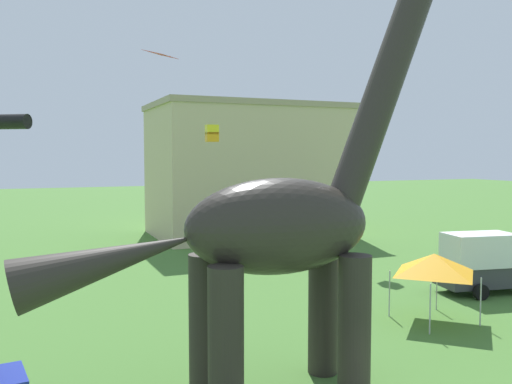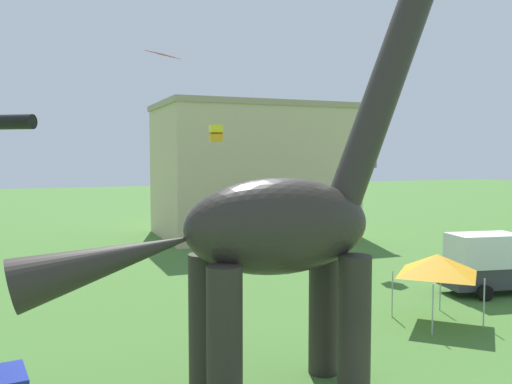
{
  "view_description": "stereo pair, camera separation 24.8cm",
  "coord_description": "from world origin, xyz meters",
  "px_view_note": "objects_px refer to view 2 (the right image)",
  "views": [
    {
      "loc": [
        -7.99,
        -10.1,
        7.28
      ],
      "look_at": [
        -1.48,
        5.45,
        6.15
      ],
      "focal_mm": 38.0,
      "sensor_mm": 36.0,
      "label": 1
    },
    {
      "loc": [
        -7.76,
        -10.19,
        7.28
      ],
      "look_at": [
        -1.48,
        5.45,
        6.15
      ],
      "focal_mm": 38.0,
      "sensor_mm": 36.0,
      "label": 2
    }
  ],
  "objects_px": {
    "dinosaur_sculpture": "(277,226)",
    "kite_trailing": "(216,133)",
    "kite_near_low": "(5,122)",
    "parked_box_truck": "(494,262)",
    "festival_canopy_tent": "(437,264)",
    "kite_high_left": "(367,158)",
    "kite_far_right": "(163,55)"
  },
  "relations": [
    {
      "from": "dinosaur_sculpture",
      "to": "kite_high_left",
      "type": "bearing_deg",
      "value": 24.65
    },
    {
      "from": "kite_high_left",
      "to": "kite_far_right",
      "type": "bearing_deg",
      "value": -154.5
    },
    {
      "from": "kite_trailing",
      "to": "kite_high_left",
      "type": "height_order",
      "value": "kite_trailing"
    },
    {
      "from": "dinosaur_sculpture",
      "to": "kite_trailing",
      "type": "bearing_deg",
      "value": 53.95
    },
    {
      "from": "dinosaur_sculpture",
      "to": "kite_trailing",
      "type": "height_order",
      "value": "dinosaur_sculpture"
    },
    {
      "from": "kite_high_left",
      "to": "festival_canopy_tent",
      "type": "bearing_deg",
      "value": -108.75
    },
    {
      "from": "dinosaur_sculpture",
      "to": "parked_box_truck",
      "type": "distance_m",
      "value": 17.41
    },
    {
      "from": "kite_high_left",
      "to": "kite_near_low",
      "type": "bearing_deg",
      "value": 167.33
    },
    {
      "from": "parked_box_truck",
      "to": "kite_trailing",
      "type": "bearing_deg",
      "value": 150.8
    },
    {
      "from": "kite_trailing",
      "to": "dinosaur_sculpture",
      "type": "bearing_deg",
      "value": -101.52
    },
    {
      "from": "festival_canopy_tent",
      "to": "kite_high_left",
      "type": "relative_size",
      "value": 2.5
    },
    {
      "from": "parked_box_truck",
      "to": "kite_far_right",
      "type": "height_order",
      "value": "kite_far_right"
    },
    {
      "from": "parked_box_truck",
      "to": "kite_near_low",
      "type": "xyz_separation_m",
      "value": [
        -23.96,
        13.44,
        7.61
      ]
    },
    {
      "from": "dinosaur_sculpture",
      "to": "parked_box_truck",
      "type": "relative_size",
      "value": 2.43
    },
    {
      "from": "festival_canopy_tent",
      "to": "kite_near_low",
      "type": "bearing_deg",
      "value": 137.5
    },
    {
      "from": "dinosaur_sculpture",
      "to": "kite_far_right",
      "type": "xyz_separation_m",
      "value": [
        -1.6,
        8.31,
        6.37
      ]
    },
    {
      "from": "dinosaur_sculpture",
      "to": "festival_canopy_tent",
      "type": "distance_m",
      "value": 10.59
    },
    {
      "from": "kite_high_left",
      "to": "kite_far_right",
      "type": "relative_size",
      "value": 0.77
    },
    {
      "from": "parked_box_truck",
      "to": "kite_far_right",
      "type": "xyz_separation_m",
      "value": [
        -17.21,
        1.45,
        9.89
      ]
    },
    {
      "from": "dinosaur_sculpture",
      "to": "kite_far_right",
      "type": "distance_m",
      "value": 10.59
    },
    {
      "from": "parked_box_truck",
      "to": "kite_near_low",
      "type": "height_order",
      "value": "kite_near_low"
    },
    {
      "from": "dinosaur_sculpture",
      "to": "kite_near_low",
      "type": "height_order",
      "value": "dinosaur_sculpture"
    },
    {
      "from": "kite_near_low",
      "to": "dinosaur_sculpture",
      "type": "bearing_deg",
      "value": -67.64
    },
    {
      "from": "dinosaur_sculpture",
      "to": "kite_near_low",
      "type": "bearing_deg",
      "value": 87.83
    },
    {
      "from": "kite_high_left",
      "to": "kite_far_right",
      "type": "distance_m",
      "value": 17.11
    },
    {
      "from": "festival_canopy_tent",
      "to": "kite_far_right",
      "type": "distance_m",
      "value": 14.88
    },
    {
      "from": "dinosaur_sculpture",
      "to": "kite_near_low",
      "type": "relative_size",
      "value": 4.33
    },
    {
      "from": "kite_high_left",
      "to": "kite_near_low",
      "type": "height_order",
      "value": "kite_near_low"
    },
    {
      "from": "kite_trailing",
      "to": "kite_far_right",
      "type": "height_order",
      "value": "kite_far_right"
    },
    {
      "from": "parked_box_truck",
      "to": "kite_high_left",
      "type": "height_order",
      "value": "kite_high_left"
    },
    {
      "from": "parked_box_truck",
      "to": "festival_canopy_tent",
      "type": "distance_m",
      "value": 6.86
    },
    {
      "from": "parked_box_truck",
      "to": "kite_high_left",
      "type": "distance_m",
      "value": 10.42
    }
  ]
}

